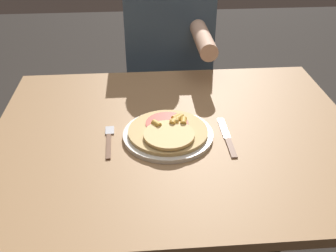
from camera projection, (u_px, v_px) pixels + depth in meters
The scene contains 6 objects.
dining_table at pixel (176, 159), 1.32m from camera, with size 1.18×0.93×0.77m.
plate at pixel (168, 135), 1.23m from camera, with size 0.28×0.28×0.01m.
pizza at pixel (169, 131), 1.22m from camera, with size 0.25×0.25×0.04m.
fork at pixel (109, 140), 1.22m from camera, with size 0.03×0.18×0.00m.
knife at pixel (227, 137), 1.23m from camera, with size 0.02×0.22×0.00m.
person_diner at pixel (169, 57), 1.88m from camera, with size 0.40×0.52×1.23m.
Camera 1 is at (-0.11, -1.05, 1.46)m, focal length 42.00 mm.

